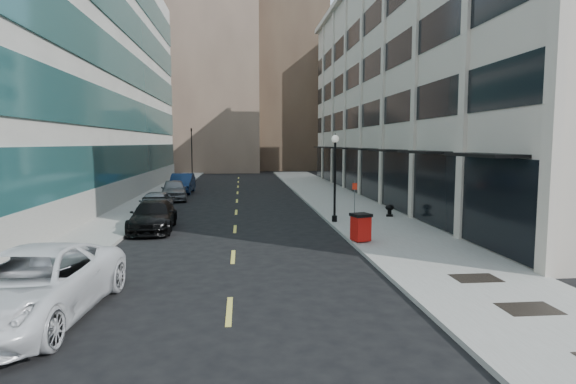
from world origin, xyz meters
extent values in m
plane|color=black|center=(0.00, 0.00, 0.00)|extent=(160.00, 160.00, 0.00)
cube|color=gray|center=(7.50, 20.00, 0.07)|extent=(5.00, 80.00, 0.15)
cube|color=gray|center=(-6.50, 20.00, 0.07)|extent=(3.00, 80.00, 0.15)
cube|color=#B8AD9C|center=(17.00, 27.00, 9.00)|extent=(14.00, 46.00, 18.00)
cube|color=black|center=(10.02, 27.00, 2.00)|extent=(0.18, 46.00, 3.60)
cube|color=black|center=(10.03, 27.00, 6.50)|extent=(0.12, 46.00, 1.80)
cube|color=black|center=(10.03, 27.00, 10.00)|extent=(0.12, 46.00, 1.80)
cube|color=black|center=(10.03, 27.00, 13.50)|extent=(0.12, 46.00, 1.80)
cube|color=#B8AD9C|center=(10.00, 10.00, 9.00)|extent=(0.35, 0.60, 18.00)
cube|color=#B8AD9C|center=(10.00, 16.00, 9.00)|extent=(0.35, 0.60, 18.00)
cube|color=#B8AD9C|center=(10.00, 22.00, 9.00)|extent=(0.35, 0.60, 18.00)
cube|color=#B8AD9C|center=(10.00, 28.00, 9.00)|extent=(0.35, 0.60, 18.00)
cube|color=#B8AD9C|center=(10.00, 34.00, 9.00)|extent=(0.35, 0.60, 18.00)
cube|color=#B8AD9C|center=(10.00, 40.00, 9.00)|extent=(0.35, 0.60, 18.00)
cube|color=#B8AD9C|center=(10.00, 46.00, 9.00)|extent=(0.35, 0.60, 18.00)
cube|color=black|center=(9.35, 7.00, 3.90)|extent=(1.30, 4.00, 0.12)
cube|color=black|center=(9.35, 13.00, 3.90)|extent=(1.30, 4.00, 0.12)
cube|color=black|center=(9.35, 19.00, 3.90)|extent=(1.30, 4.00, 0.12)
cube|color=black|center=(9.35, 25.00, 3.90)|extent=(1.30, 4.00, 0.12)
cube|color=black|center=(9.35, 31.00, 3.90)|extent=(1.30, 4.00, 0.12)
cube|color=black|center=(9.35, 37.00, 3.90)|extent=(1.30, 4.00, 0.12)
cube|color=black|center=(9.35, 43.00, 3.90)|extent=(1.30, 4.00, 0.12)
cube|color=silver|center=(-16.00, 27.00, 10.00)|extent=(16.00, 46.00, 20.00)
cube|color=gray|center=(-7.96, 27.00, 0.90)|extent=(0.20, 46.00, 1.80)
cube|color=#2B6464|center=(-7.97, 27.00, 3.00)|extent=(0.14, 45.60, 2.40)
cube|color=#2B6464|center=(-7.97, 27.00, 6.50)|extent=(0.14, 45.60, 2.40)
cube|color=#2B6464|center=(-7.97, 27.00, 10.00)|extent=(0.14, 45.60, 2.40)
cube|color=#2B6464|center=(-7.97, 27.00, 13.50)|extent=(0.14, 45.60, 2.40)
cube|color=#8D725C|center=(-4.00, 68.00, 14.00)|extent=(14.00, 18.00, 28.00)
cube|color=brown|center=(8.00, 72.00, 17.00)|extent=(12.00, 16.00, 34.00)
cube|color=#8D725C|center=(-14.00, 78.00, 11.00)|extent=(12.00, 14.00, 22.00)
cube|color=#B8AD9C|center=(18.00, 66.00, 10.00)|extent=(10.00, 14.00, 20.00)
cube|color=black|center=(7.60, 1.00, 0.15)|extent=(1.40, 1.00, 0.01)
cube|color=black|center=(7.60, 3.80, 0.15)|extent=(1.40, 1.00, 0.01)
cube|color=#D8CC4C|center=(0.00, 2.00, 0.01)|extent=(0.15, 2.20, 0.01)
cube|color=#D8CC4C|center=(0.00, 8.00, 0.01)|extent=(0.15, 2.20, 0.01)
cube|color=#D8CC4C|center=(0.00, 14.00, 0.01)|extent=(0.15, 2.20, 0.01)
cube|color=#D8CC4C|center=(0.00, 20.00, 0.01)|extent=(0.15, 2.20, 0.01)
cube|color=#D8CC4C|center=(0.00, 26.00, 0.01)|extent=(0.15, 2.20, 0.01)
cube|color=#D8CC4C|center=(0.00, 32.00, 0.01)|extent=(0.15, 2.20, 0.01)
cube|color=#D8CC4C|center=(0.00, 38.00, 0.01)|extent=(0.15, 2.20, 0.01)
cube|color=#D8CC4C|center=(0.00, 44.00, 0.01)|extent=(0.15, 2.20, 0.01)
cube|color=#D8CC4C|center=(0.00, 50.00, 0.01)|extent=(0.15, 2.20, 0.01)
cylinder|color=black|center=(-5.50, 48.00, 3.00)|extent=(0.12, 0.12, 6.00)
imported|color=black|center=(-5.50, 48.00, 5.99)|extent=(0.66, 0.66, 1.98)
imported|color=white|center=(-4.80, 1.78, 0.88)|extent=(3.41, 6.53, 1.76)
imported|color=black|center=(-4.04, 14.00, 0.73)|extent=(2.28, 5.14, 1.47)
imported|color=gray|center=(-4.80, 19.04, 0.74)|extent=(1.74, 4.32, 1.47)
imported|color=navy|center=(-4.80, 32.24, 0.85)|extent=(1.86, 5.17, 1.70)
imported|color=slate|center=(-4.80, 27.00, 0.79)|extent=(2.47, 4.83, 1.58)
cube|color=red|center=(5.40, 9.65, 0.74)|extent=(0.83, 0.83, 1.06)
cube|color=black|center=(5.40, 9.65, 1.30)|extent=(0.93, 0.93, 0.13)
cylinder|color=black|center=(5.19, 10.00, 0.27)|extent=(0.06, 0.23, 0.23)
cylinder|color=black|center=(5.61, 10.00, 0.27)|extent=(0.06, 0.23, 0.23)
cylinder|color=black|center=(5.30, 14.93, 0.31)|extent=(0.29, 0.29, 0.32)
cylinder|color=black|center=(5.30, 14.93, 2.38)|extent=(0.12, 0.12, 4.11)
sphere|color=silver|center=(5.30, 14.93, 4.57)|extent=(0.39, 0.39, 0.39)
cone|color=black|center=(5.30, 14.93, 4.79)|extent=(0.11, 0.11, 0.16)
cylinder|color=slate|center=(6.40, 15.00, 1.26)|extent=(0.04, 0.04, 2.21)
cube|color=red|center=(6.40, 14.98, 2.04)|extent=(0.26, 0.08, 0.35)
cube|color=black|center=(8.82, 16.48, 0.20)|extent=(0.46, 0.46, 0.11)
cylinder|color=black|center=(8.82, 16.48, 0.42)|extent=(0.23, 0.23, 0.35)
ellipsoid|color=black|center=(8.82, 16.48, 0.66)|extent=(0.49, 0.49, 0.35)
camera|label=1|loc=(0.35, -10.19, 4.34)|focal=30.00mm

